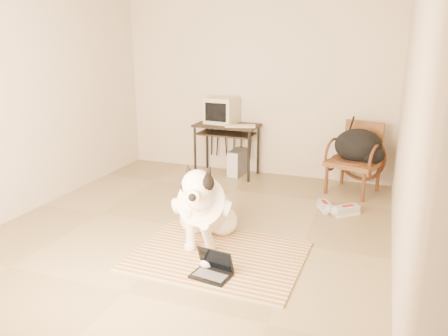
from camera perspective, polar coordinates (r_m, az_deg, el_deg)
The scene contains 16 objects.
floor at distance 4.72m, azimuth -4.12°, elevation -7.87°, with size 4.50×4.50×0.00m, color #8F7C57.
wall_back at distance 6.45m, azimuth 4.01°, elevation 11.12°, with size 4.50×4.50×0.00m, color beige.
wall_front at distance 2.52m, azimuth -26.25°, elevation 1.24°, with size 4.50×4.50×0.00m, color beige.
wall_left at distance 5.49m, azimuth -24.09°, elevation 8.85°, with size 4.50×4.50×0.00m, color beige.
wall_right at distance 3.96m, azimuth 23.05°, elevation 6.58°, with size 4.50×4.50×0.00m, color beige.
rug at distance 4.14m, azimuth -0.80°, elevation -11.37°, with size 1.57×1.22×0.02m.
dog at distance 4.29m, azimuth -2.53°, elevation -5.22°, with size 0.61×1.19×0.90m.
laptop at distance 3.79m, azimuth -1.47°, elevation -13.03°, with size 0.35×0.28×0.23m.
computer_desk at distance 6.37m, azimuth 0.33°, elevation 4.77°, with size 0.93×0.54×0.76m.
crt_monitor at distance 6.42m, azimuth -0.32°, elevation 7.54°, with size 0.45×0.44×0.37m.
desk_keyboard at distance 6.17m, azimuth 2.14°, elevation 5.52°, with size 0.42×0.16×0.03m, color #C4B59A.
pc_tower at distance 6.47m, azimuth 1.76°, elevation 0.74°, with size 0.20×0.42×0.38m.
rattan_chair at distance 5.94m, azimuth 16.83°, elevation 1.27°, with size 0.75×0.74×0.91m.
backpack at distance 5.84m, azimuth 17.36°, elevation 2.60°, with size 0.63×0.49×0.44m.
sneaker_left at distance 5.32m, azimuth 13.05°, elevation -4.92°, with size 0.22×0.29×0.10m.
sneaker_right at distance 5.23m, azimuth 15.65°, elevation -5.39°, with size 0.32×0.30×0.11m.
Camera 1 is at (1.80, -3.91, 1.93)m, focal length 35.00 mm.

